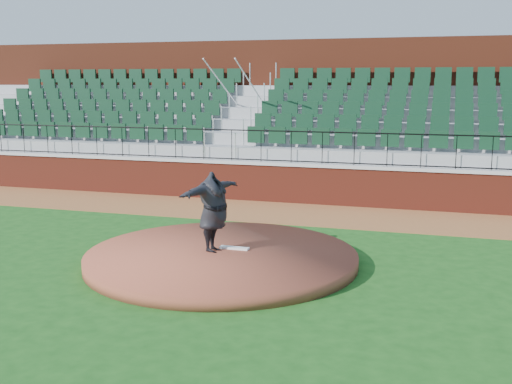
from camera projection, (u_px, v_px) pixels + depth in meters
ground at (236, 263)px, 13.58m from camera, size 90.00×90.00×0.00m
warning_track at (294, 213)px, 18.66m from camera, size 34.00×3.20×0.01m
field_wall at (306, 185)px, 20.06m from camera, size 34.00×0.35×1.20m
wall_cap at (306, 165)px, 19.95m from camera, size 34.00×0.45×0.10m
wall_railing at (307, 147)px, 19.85m from camera, size 34.00×0.05×1.00m
seating_stands at (323, 126)px, 22.33m from camera, size 34.00×5.10×4.60m
concourse_wall at (337, 110)px, 24.89m from camera, size 34.00×0.50×5.50m
pitchers_mound at (222, 258)px, 13.50m from camera, size 5.84×5.84×0.25m
pitching_rubber at (234, 248)px, 13.73m from camera, size 0.65×0.17×0.04m
pitcher at (213, 212)px, 13.40m from camera, size 1.01×2.21×1.74m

